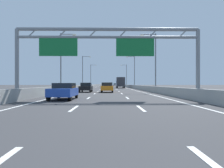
# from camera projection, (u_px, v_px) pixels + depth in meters

# --- Properties ---
(ground_plane) EXTENTS (260.00, 260.00, 0.00)m
(ground_plane) POSITION_uv_depth(u_px,v_px,m) (109.00, 87.00, 99.83)
(ground_plane) COLOR #38383A
(lane_dash_left_1) EXTENTS (0.16, 3.00, 0.01)m
(lane_dash_left_1) POSITION_uv_depth(u_px,v_px,m) (74.00, 108.00, 12.31)
(lane_dash_left_1) COLOR white
(lane_dash_left_1) RESTS_ON ground_plane
(lane_dash_left_2) EXTENTS (0.16, 3.00, 0.01)m
(lane_dash_left_2) POSITION_uv_depth(u_px,v_px,m) (89.00, 98.00, 21.31)
(lane_dash_left_2) COLOR white
(lane_dash_left_2) RESTS_ON ground_plane
(lane_dash_left_3) EXTENTS (0.16, 3.00, 0.01)m
(lane_dash_left_3) POSITION_uv_depth(u_px,v_px,m) (95.00, 94.00, 30.31)
(lane_dash_left_3) COLOR white
(lane_dash_left_3) RESTS_ON ground_plane
(lane_dash_left_4) EXTENTS (0.16, 3.00, 0.01)m
(lane_dash_left_4) POSITION_uv_depth(u_px,v_px,m) (98.00, 91.00, 39.31)
(lane_dash_left_4) COLOR white
(lane_dash_left_4) RESTS_ON ground_plane
(lane_dash_left_5) EXTENTS (0.16, 3.00, 0.01)m
(lane_dash_left_5) POSITION_uv_depth(u_px,v_px,m) (100.00, 90.00, 48.31)
(lane_dash_left_5) COLOR white
(lane_dash_left_5) RESTS_ON ground_plane
(lane_dash_left_6) EXTENTS (0.16, 3.00, 0.01)m
(lane_dash_left_6) POSITION_uv_depth(u_px,v_px,m) (101.00, 89.00, 57.31)
(lane_dash_left_6) COLOR white
(lane_dash_left_6) RESTS_ON ground_plane
(lane_dash_left_7) EXTENTS (0.16, 3.00, 0.01)m
(lane_dash_left_7) POSITION_uv_depth(u_px,v_px,m) (102.00, 88.00, 66.31)
(lane_dash_left_7) COLOR white
(lane_dash_left_7) RESTS_ON ground_plane
(lane_dash_left_8) EXTENTS (0.16, 3.00, 0.01)m
(lane_dash_left_8) POSITION_uv_depth(u_px,v_px,m) (103.00, 88.00, 75.31)
(lane_dash_left_8) COLOR white
(lane_dash_left_8) RESTS_ON ground_plane
(lane_dash_left_9) EXTENTS (0.16, 3.00, 0.01)m
(lane_dash_left_9) POSITION_uv_depth(u_px,v_px,m) (104.00, 87.00, 84.31)
(lane_dash_left_9) COLOR white
(lane_dash_left_9) RESTS_ON ground_plane
(lane_dash_left_10) EXTENTS (0.16, 3.00, 0.01)m
(lane_dash_left_10) POSITION_uv_depth(u_px,v_px,m) (104.00, 87.00, 93.31)
(lane_dash_left_10) COLOR white
(lane_dash_left_10) RESTS_ON ground_plane
(lane_dash_left_11) EXTENTS (0.16, 3.00, 0.01)m
(lane_dash_left_11) POSITION_uv_depth(u_px,v_px,m) (105.00, 87.00, 102.31)
(lane_dash_left_11) COLOR white
(lane_dash_left_11) RESTS_ON ground_plane
(lane_dash_left_12) EXTENTS (0.16, 3.00, 0.01)m
(lane_dash_left_12) POSITION_uv_depth(u_px,v_px,m) (105.00, 86.00, 111.30)
(lane_dash_left_12) COLOR white
(lane_dash_left_12) RESTS_ON ground_plane
(lane_dash_left_13) EXTENTS (0.16, 3.00, 0.01)m
(lane_dash_left_13) POSITION_uv_depth(u_px,v_px,m) (105.00, 86.00, 120.30)
(lane_dash_left_13) COLOR white
(lane_dash_left_13) RESTS_ON ground_plane
(lane_dash_left_14) EXTENTS (0.16, 3.00, 0.01)m
(lane_dash_left_14) POSITION_uv_depth(u_px,v_px,m) (105.00, 86.00, 129.30)
(lane_dash_left_14) COLOR white
(lane_dash_left_14) RESTS_ON ground_plane
(lane_dash_left_15) EXTENTS (0.16, 3.00, 0.01)m
(lane_dash_left_15) POSITION_uv_depth(u_px,v_px,m) (106.00, 86.00, 138.30)
(lane_dash_left_15) COLOR white
(lane_dash_left_15) RESTS_ON ground_plane
(lane_dash_left_16) EXTENTS (0.16, 3.00, 0.01)m
(lane_dash_left_16) POSITION_uv_depth(u_px,v_px,m) (106.00, 86.00, 147.30)
(lane_dash_left_16) COLOR white
(lane_dash_left_16) RESTS_ON ground_plane
(lane_dash_left_17) EXTENTS (0.16, 3.00, 0.01)m
(lane_dash_left_17) POSITION_uv_depth(u_px,v_px,m) (106.00, 86.00, 156.30)
(lane_dash_left_17) COLOR white
(lane_dash_left_17) RESTS_ON ground_plane
(lane_dash_right_1) EXTENTS (0.16, 3.00, 0.01)m
(lane_dash_right_1) POSITION_uv_depth(u_px,v_px,m) (141.00, 108.00, 12.37)
(lane_dash_right_1) COLOR white
(lane_dash_right_1) RESTS_ON ground_plane
(lane_dash_right_2) EXTENTS (0.16, 3.00, 0.01)m
(lane_dash_right_2) POSITION_uv_depth(u_px,v_px,m) (127.00, 98.00, 21.36)
(lane_dash_right_2) COLOR white
(lane_dash_right_2) RESTS_ON ground_plane
(lane_dash_right_3) EXTENTS (0.16, 3.00, 0.01)m
(lane_dash_right_3) POSITION_uv_depth(u_px,v_px,m) (122.00, 94.00, 30.36)
(lane_dash_right_3) COLOR white
(lane_dash_right_3) RESTS_ON ground_plane
(lane_dash_right_4) EXTENTS (0.16, 3.00, 0.01)m
(lane_dash_right_4) POSITION_uv_depth(u_px,v_px,m) (119.00, 91.00, 39.36)
(lane_dash_right_4) COLOR white
(lane_dash_right_4) RESTS_ON ground_plane
(lane_dash_right_5) EXTENTS (0.16, 3.00, 0.01)m
(lane_dash_right_5) POSITION_uv_depth(u_px,v_px,m) (117.00, 90.00, 48.36)
(lane_dash_right_5) COLOR white
(lane_dash_right_5) RESTS_ON ground_plane
(lane_dash_right_6) EXTENTS (0.16, 3.00, 0.01)m
(lane_dash_right_6) POSITION_uv_depth(u_px,v_px,m) (116.00, 89.00, 57.36)
(lane_dash_right_6) COLOR white
(lane_dash_right_6) RESTS_ON ground_plane
(lane_dash_right_7) EXTENTS (0.16, 3.00, 0.01)m
(lane_dash_right_7) POSITION_uv_depth(u_px,v_px,m) (115.00, 88.00, 66.36)
(lane_dash_right_7) COLOR white
(lane_dash_right_7) RESTS_ON ground_plane
(lane_dash_right_8) EXTENTS (0.16, 3.00, 0.01)m
(lane_dash_right_8) POSITION_uv_depth(u_px,v_px,m) (114.00, 88.00, 75.36)
(lane_dash_right_8) COLOR white
(lane_dash_right_8) RESTS_ON ground_plane
(lane_dash_right_9) EXTENTS (0.16, 3.00, 0.01)m
(lane_dash_right_9) POSITION_uv_depth(u_px,v_px,m) (113.00, 87.00, 84.36)
(lane_dash_right_9) COLOR white
(lane_dash_right_9) RESTS_ON ground_plane
(lane_dash_right_10) EXTENTS (0.16, 3.00, 0.01)m
(lane_dash_right_10) POSITION_uv_depth(u_px,v_px,m) (113.00, 87.00, 93.36)
(lane_dash_right_10) COLOR white
(lane_dash_right_10) RESTS_ON ground_plane
(lane_dash_right_11) EXTENTS (0.16, 3.00, 0.01)m
(lane_dash_right_11) POSITION_uv_depth(u_px,v_px,m) (113.00, 87.00, 102.36)
(lane_dash_right_11) COLOR white
(lane_dash_right_11) RESTS_ON ground_plane
(lane_dash_right_12) EXTENTS (0.16, 3.00, 0.01)m
(lane_dash_right_12) POSITION_uv_depth(u_px,v_px,m) (112.00, 86.00, 111.36)
(lane_dash_right_12) COLOR white
(lane_dash_right_12) RESTS_ON ground_plane
(lane_dash_right_13) EXTENTS (0.16, 3.00, 0.01)m
(lane_dash_right_13) POSITION_uv_depth(u_px,v_px,m) (112.00, 86.00, 120.35)
(lane_dash_right_13) COLOR white
(lane_dash_right_13) RESTS_ON ground_plane
(lane_dash_right_14) EXTENTS (0.16, 3.00, 0.01)m
(lane_dash_right_14) POSITION_uv_depth(u_px,v_px,m) (112.00, 86.00, 129.35)
(lane_dash_right_14) COLOR white
(lane_dash_right_14) RESTS_ON ground_plane
(lane_dash_right_15) EXTENTS (0.16, 3.00, 0.01)m
(lane_dash_right_15) POSITION_uv_depth(u_px,v_px,m) (112.00, 86.00, 138.35)
(lane_dash_right_15) COLOR white
(lane_dash_right_15) RESTS_ON ground_plane
(lane_dash_right_16) EXTENTS (0.16, 3.00, 0.01)m
(lane_dash_right_16) POSITION_uv_depth(u_px,v_px,m) (111.00, 86.00, 147.35)
(lane_dash_right_16) COLOR white
(lane_dash_right_16) RESTS_ON ground_plane
(lane_dash_right_17) EXTENTS (0.16, 3.00, 0.01)m
(lane_dash_right_17) POSITION_uv_depth(u_px,v_px,m) (111.00, 86.00, 156.35)
(lane_dash_right_17) COLOR white
(lane_dash_right_17) RESTS_ON ground_plane
(edge_line_left) EXTENTS (0.16, 176.00, 0.01)m
(edge_line_left) POSITION_uv_depth(u_px,v_px,m) (95.00, 87.00, 87.76)
(edge_line_left) COLOR white
(edge_line_left) RESTS_ON ground_plane
(edge_line_right) EXTENTS (0.16, 176.00, 0.01)m
(edge_line_right) POSITION_uv_depth(u_px,v_px,m) (122.00, 87.00, 87.91)
(edge_line_right) COLOR white
(edge_line_right) RESTS_ON ground_plane
(barrier_left) EXTENTS (0.45, 220.00, 0.95)m
(barrier_left) POSITION_uv_depth(u_px,v_px,m) (94.00, 85.00, 109.73)
(barrier_left) COLOR #9E9E99
(barrier_left) RESTS_ON ground_plane
(barrier_right) EXTENTS (0.45, 220.00, 0.95)m
(barrier_right) POSITION_uv_depth(u_px,v_px,m) (123.00, 85.00, 109.93)
(barrier_right) COLOR #9E9E99
(barrier_right) RESTS_ON ground_plane
(sign_gantry) EXTENTS (16.54, 0.36, 6.36)m
(sign_gantry) POSITION_uv_depth(u_px,v_px,m) (105.00, 45.00, 20.49)
(sign_gantry) COLOR gray
(sign_gantry) RESTS_ON ground_plane
(streetlamp_left_mid) EXTENTS (2.58, 0.28, 9.50)m
(streetlamp_left_mid) POSITION_uv_depth(u_px,v_px,m) (62.00, 59.00, 37.13)
(streetlamp_left_mid) COLOR slate
(streetlamp_left_mid) RESTS_ON ground_plane
(streetlamp_right_mid) EXTENTS (2.58, 0.28, 9.50)m
(streetlamp_right_mid) POSITION_uv_depth(u_px,v_px,m) (154.00, 59.00, 37.34)
(streetlamp_right_mid) COLOR slate
(streetlamp_right_mid) RESTS_ON ground_plane
(streetlamp_left_far) EXTENTS (2.58, 0.28, 9.50)m
(streetlamp_left_far) POSITION_uv_depth(u_px,v_px,m) (83.00, 70.00, 67.83)
(streetlamp_left_far) COLOR slate
(streetlamp_left_far) RESTS_ON ground_plane
(streetlamp_right_far) EXTENTS (2.58, 0.28, 9.50)m
(streetlamp_right_far) POSITION_uv_depth(u_px,v_px,m) (134.00, 70.00, 68.04)
(streetlamp_right_far) COLOR slate
(streetlamp_right_far) RESTS_ON ground_plane
(streetlamp_left_distant) EXTENTS (2.58, 0.28, 9.50)m
(streetlamp_left_distant) POSITION_uv_depth(u_px,v_px,m) (91.00, 74.00, 98.52)
(streetlamp_left_distant) COLOR slate
(streetlamp_left_distant) RESTS_ON ground_plane
(streetlamp_right_distant) EXTENTS (2.58, 0.28, 9.50)m
(streetlamp_right_distant) POSITION_uv_depth(u_px,v_px,m) (126.00, 74.00, 98.73)
(streetlamp_right_distant) COLOR slate
(streetlamp_right_distant) RESTS_ON ground_plane
(orange_car) EXTENTS (1.85, 4.27, 1.51)m
(orange_car) POSITION_uv_depth(u_px,v_px,m) (107.00, 87.00, 35.32)
(orange_car) COLOR orange
(orange_car) RESTS_ON ground_plane
(silver_car) EXTENTS (1.89, 4.27, 1.45)m
(silver_car) POSITION_uv_depth(u_px,v_px,m) (115.00, 85.00, 125.23)
(silver_car) COLOR #A8ADB2
(silver_car) RESTS_ON ground_plane
(blue_car) EXTENTS (1.86, 4.68, 1.39)m
(blue_car) POSITION_uv_depth(u_px,v_px,m) (64.00, 91.00, 19.35)
(blue_car) COLOR #2347AD
(blue_car) RESTS_ON ground_plane
(black_car) EXTENTS (1.82, 4.53, 1.48)m
(black_car) POSITION_uv_depth(u_px,v_px,m) (86.00, 87.00, 36.13)
(black_car) COLOR black
(black_car) RESTS_ON ground_plane
(box_truck) EXTENTS (2.35, 8.57, 3.22)m
(box_truck) POSITION_uv_depth(u_px,v_px,m) (120.00, 82.00, 69.96)
(box_truck) COLOR #194799
(box_truck) RESTS_ON ground_plane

